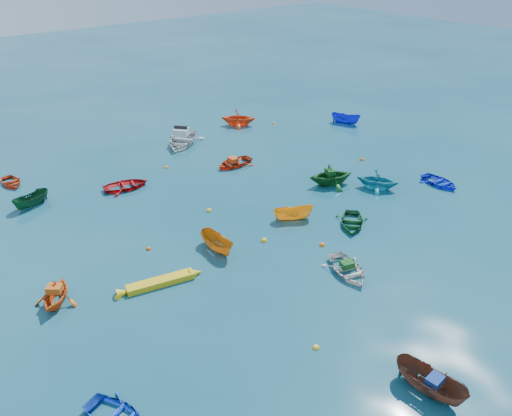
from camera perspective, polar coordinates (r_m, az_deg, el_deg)
ground at (r=29.12m, az=6.20°, el=-4.42°), size 160.00×160.00×0.00m
dinghy_white_near at (r=27.33m, az=10.40°, el=-7.29°), size 3.07×3.62×0.64m
sampan_brown_mid at (r=22.18m, az=19.06°, el=-19.23°), size 1.40×3.14×1.18m
dinghy_blue_se at (r=38.34m, az=20.20°, el=2.55°), size 2.32×3.06×0.60m
dinghy_orange_w at (r=26.80m, az=-21.74°, el=-10.03°), size 3.25×3.30×1.31m
sampan_yellow_mid at (r=31.72m, az=4.27°, el=-1.27°), size 2.70×2.14×0.99m
dinghy_green_e at (r=31.58m, az=10.84°, el=-1.91°), size 3.51×3.43×0.60m
dinghy_cyan_se at (r=36.48m, az=13.62°, el=2.22°), size 3.63×3.76×1.52m
dinghy_red_nw at (r=36.65m, az=-14.58°, el=2.23°), size 3.55×2.88×0.65m
sampan_orange_n at (r=28.77m, az=-4.41°, el=-4.79°), size 1.09×2.78×1.07m
dinghy_green_n at (r=36.38m, az=8.50°, el=2.68°), size 4.01×3.78×1.67m
dinghy_red_ne at (r=39.06m, az=-2.53°, el=4.90°), size 3.18×2.34×0.64m
sampan_blue_far at (r=48.81m, az=10.16°, el=9.52°), size 2.14×2.98×1.08m
dinghy_red_far at (r=40.10m, az=-26.16°, el=2.45°), size 1.82×2.51×0.51m
dinghy_orange_far at (r=47.58m, az=-2.02°, el=9.45°), size 4.16×4.14×1.66m
sampan_green_far at (r=36.35m, az=-24.15°, el=0.25°), size 2.77×1.69×1.00m
kayak_yellow at (r=26.56m, az=-10.81°, el=-8.56°), size 4.27×1.58×0.43m
motorboat_white at (r=43.59m, az=-8.45°, el=7.26°), size 5.47×5.32×1.53m
tarp_green_a at (r=27.12m, az=10.38°, el=-6.35°), size 0.82×0.72×0.33m
tarp_blue_a at (r=21.60m, az=19.75°, el=-18.06°), size 0.72×0.57×0.33m
tarp_orange_a at (r=26.35m, az=-22.04°, el=-8.56°), size 0.89×0.86×0.34m
tarp_green_b at (r=35.91m, az=8.47°, el=4.12°), size 0.81×0.91×0.36m
tarp_orange_b at (r=38.80m, az=-2.66°, el=5.53°), size 0.58×0.75×0.35m
buoy_ye_a at (r=22.86m, az=6.86°, el=-15.60°), size 0.31×0.31×0.31m
buoy_or_b at (r=29.32m, az=7.56°, el=-4.26°), size 0.35×0.35×0.35m
buoy_ye_b at (r=26.17m, az=-15.51°, el=-9.87°), size 0.36×0.36×0.36m
buoy_or_c at (r=29.39m, az=-12.19°, el=-4.64°), size 0.30×0.30×0.30m
buoy_ye_c at (r=29.47m, az=0.92°, el=-3.78°), size 0.39×0.39×0.39m
buoy_or_d at (r=40.84m, az=11.97°, el=5.39°), size 0.33×0.33×0.33m
buoy_ye_d at (r=32.69m, az=-5.39°, el=-0.34°), size 0.37×0.37×0.37m
buoy_or_e at (r=39.20m, az=-10.22°, el=4.54°), size 0.32×0.32×0.32m
buoy_ye_e at (r=47.96m, az=2.02°, el=9.61°), size 0.30×0.30×0.30m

